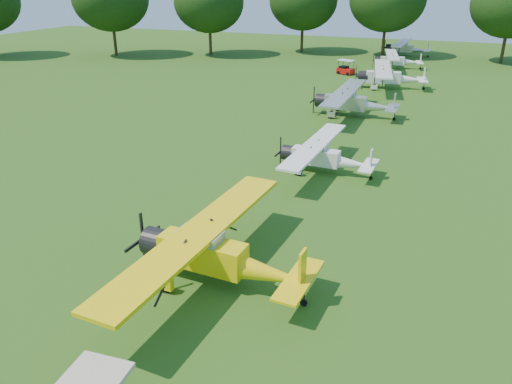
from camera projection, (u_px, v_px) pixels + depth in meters
The scene contains 9 objects.
ground at pixel (273, 209), 26.30m from camera, with size 160.00×160.00×0.00m, color #244A12.
tree_belt at pixel (353, 56), 22.06m from camera, with size 137.36×130.27×14.52m.
aircraft_2 at pixel (215, 252), 19.48m from camera, with size 7.58×12.08×2.38m.
aircraft_3 at pixel (323, 155), 30.72m from camera, with size 6.18×9.83×1.94m.
aircraft_4 at pixel (352, 101), 42.94m from camera, with size 7.43×11.80×2.33m.
aircraft_5 at pixel (389, 75), 53.59m from camera, with size 7.66×12.13×2.38m.
aircraft_6 at pixel (396, 60), 65.08m from camera, with size 6.46×10.22×2.01m.
aircraft_7 at pixel (406, 47), 75.53m from camera, with size 6.86×10.91×2.15m.
golf_cart at pixel (345, 70), 61.61m from camera, with size 2.33×1.90×1.73m.
Camera 1 is at (7.63, -22.50, 11.33)m, focal length 35.00 mm.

